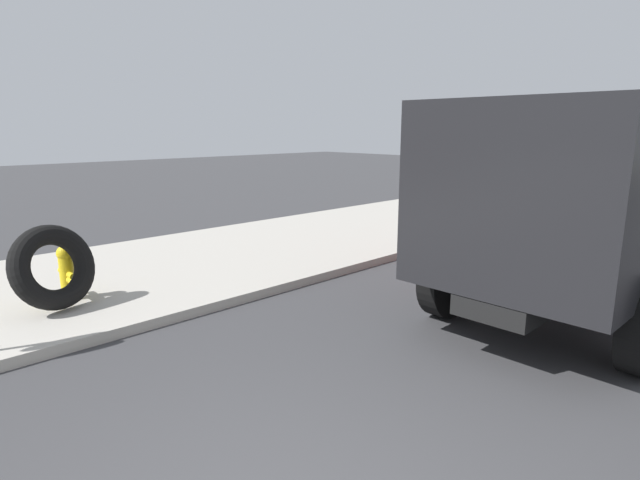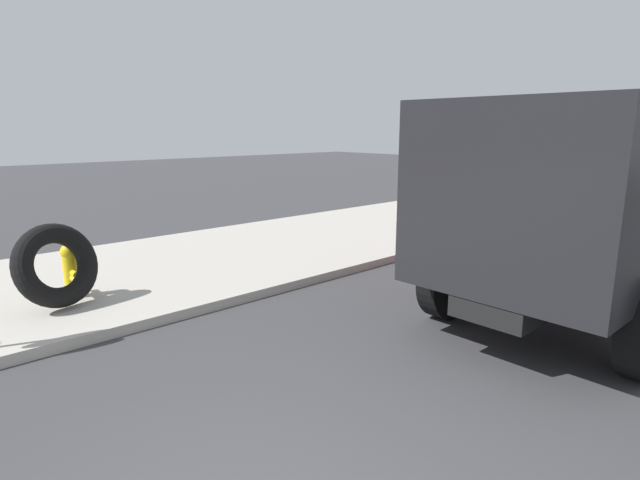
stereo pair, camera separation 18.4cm
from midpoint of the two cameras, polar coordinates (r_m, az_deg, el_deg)
name	(u,v)px [view 2 (the right image)]	position (r m, az deg, el deg)	size (l,w,h in m)	color
sidewalk_curb	(15,297)	(9.38, -30.33, -5.52)	(36.00, 5.00, 0.15)	#ADA89E
fire_hydrant	(70,269)	(8.59, -25.46, -2.94)	(0.24, 0.54, 0.83)	yellow
loose_tire	(56,265)	(8.14, -26.70, -2.54)	(1.22, 1.22, 0.29)	black
dump_truck_red	(605,202)	(8.76, 29.63, 3.73)	(7.01, 2.81, 3.00)	red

